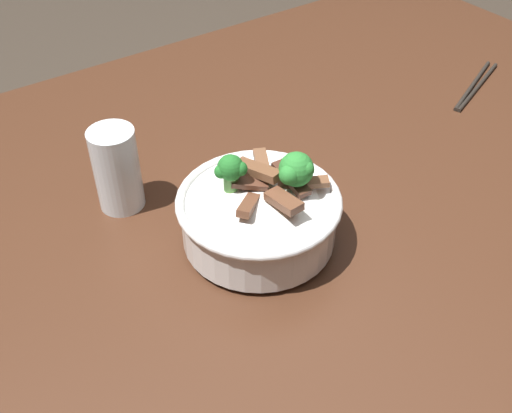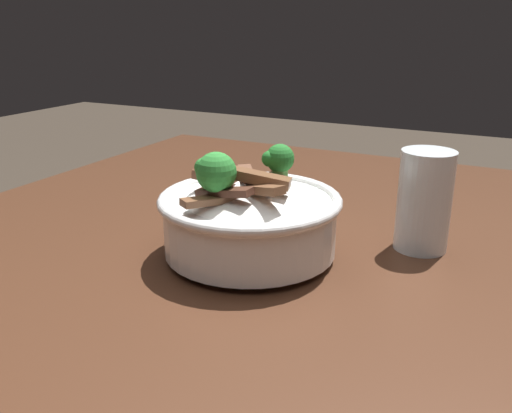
{
  "view_description": "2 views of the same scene",
  "coord_description": "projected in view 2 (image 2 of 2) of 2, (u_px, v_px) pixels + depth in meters",
  "views": [
    {
      "loc": [
        0.49,
        0.53,
        1.32
      ],
      "look_at": [
        0.14,
        0.03,
        0.79
      ],
      "focal_mm": 42.4,
      "sensor_mm": 36.0,
      "label": 1
    },
    {
      "loc": [
        -0.36,
        -0.21,
        1.03
      ],
      "look_at": [
        0.13,
        0.04,
        0.83
      ],
      "focal_mm": 37.97,
      "sensor_mm": 36.0,
      "label": 2
    }
  ],
  "objects": [
    {
      "name": "dining_table",
      "position": [
        229.0,
        398.0,
        0.51
      ],
      "size": [
        1.42,
        1.05,
        0.76
      ],
      "color": "#472819",
      "rests_on": "ground"
    },
    {
      "name": "rice_bowl",
      "position": [
        249.0,
        215.0,
        0.62
      ],
      "size": [
        0.21,
        0.21,
        0.13
      ],
      "color": "white",
      "rests_on": "dining_table"
    },
    {
      "name": "drinking_glass",
      "position": [
        423.0,
        208.0,
        0.64
      ],
      "size": [
        0.06,
        0.06,
        0.12
      ],
      "color": "white",
      "rests_on": "dining_table"
    }
  ]
}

